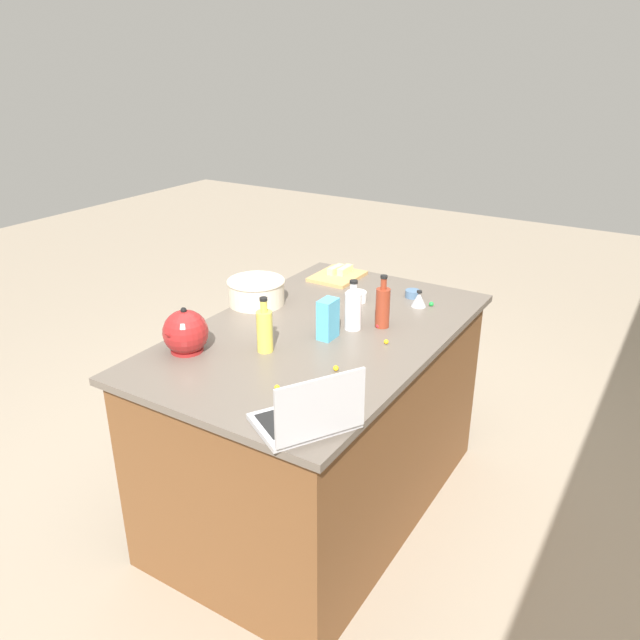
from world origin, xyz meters
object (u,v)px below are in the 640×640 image
Objects in this scene: bottle_soy at (383,306)px; butter_stick_right at (345,270)px; candy_bag at (328,319)px; kettle at (185,333)px; cutting_board at (337,276)px; butter_stick_left at (336,270)px; laptop at (309,416)px; bottle_oil at (265,330)px; bottle_vinegar at (353,310)px; ramekin_small at (413,294)px; mixing_bowl_large at (256,291)px; ramekin_medium at (356,297)px; kitchen_timer at (419,299)px.

butter_stick_right is (-0.48, -0.46, -0.06)m from bottle_soy.
kettle is at bearing -45.93° from candy_bag.
butter_stick_left is (-0.02, -0.02, 0.03)m from cutting_board.
bottle_soy is 0.67m from butter_stick_right.
laptop is 3.45× the size of butter_stick_right.
kettle is at bearing -58.14° from bottle_oil.
butter_stick_left is at bearing -143.44° from bottle_vinegar.
bottle_oil is 1.34× the size of candy_bag.
candy_bag is (0.62, -0.11, 0.07)m from ramekin_small.
mixing_bowl_large is at bearing -12.65° from butter_stick_left.
cutting_board is at bearing -134.36° from ramekin_medium.
bottle_soy reaches higher than laptop.
kitchen_timer is at bearing 73.32° from butter_stick_left.
kettle reaches higher than butter_stick_right.
butter_stick_left is (-0.55, -0.41, -0.05)m from bottle_vinegar.
mixing_bowl_large is 1.17× the size of bottle_soy.
kettle is at bearing -32.67° from kitchen_timer.
kitchen_timer is (-0.37, 0.67, -0.03)m from mixing_bowl_large.
butter_stick_left is (-1.09, 0.05, -0.04)m from kettle.
cutting_board is 0.34m from ramekin_medium.
mixing_bowl_large is 0.75m from ramekin_small.
mixing_bowl_large is 0.48m from ramekin_medium.
ramekin_medium is at bearing 45.64° from cutting_board.
kitchen_timer is (0.14, 0.52, 0.03)m from cutting_board.
kettle is at bearing -41.52° from bottle_soy.
cutting_board is at bearing -132.60° from bottle_soy.
ramekin_small is at bearing -142.05° from kitchen_timer.
cutting_board is at bearing -143.94° from bottle_vinegar.
ramekin_medium is at bearing -47.30° from ramekin_small.
bottle_vinegar is 2.31× the size of ramekin_medium.
bottle_oil is at bearing 13.27° from butter_stick_left.
laptop is 1.39× the size of mixing_bowl_large.
mixing_bowl_large is at bearing -83.72° from bottle_soy.
bottle_oil reaches higher than cutting_board.
laptop is at bearing 25.27° from butter_stick_right.
bottle_soy is 2.46× the size of ramekin_medium.
butter_stick_right is at bearing 113.25° from butter_stick_left.
laptop is 0.59m from bottle_oil.
butter_stick_left is (-0.92, -0.22, -0.06)m from bottle_oil.
cutting_board is at bearing -152.76° from candy_bag.
cutting_board is at bearing 164.49° from mixing_bowl_large.
cutting_board is at bearing 47.17° from butter_stick_left.
bottle_soy is 0.31m from kitchen_timer.
bottle_soy is (-0.84, -0.16, 0.05)m from laptop.
butter_stick_left is at bearing -151.99° from candy_bag.
butter_stick_right is at bearing -169.61° from bottle_oil.
butter_stick_right is at bearing -147.50° from bottle_vinegar.
bottle_soy reaches higher than kettle.
cutting_board is 2.48× the size of butter_stick_right.
cutting_board is (-0.53, -0.39, -0.08)m from bottle_vinegar.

